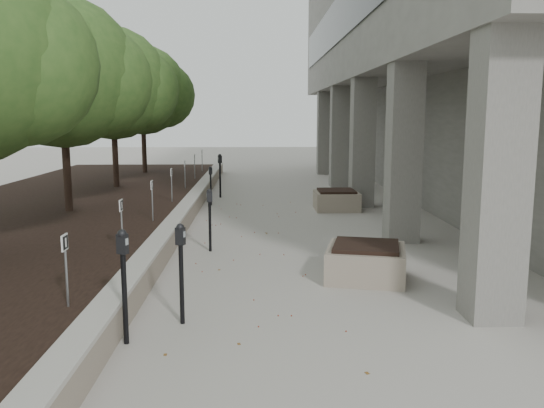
{
  "coord_description": "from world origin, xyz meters",
  "views": [
    {
      "loc": [
        0.12,
        -6.56,
        2.85
      ],
      "look_at": [
        0.44,
        6.12,
        0.85
      ],
      "focal_mm": 37.13,
      "sensor_mm": 36.0,
      "label": 1
    }
  ],
  "objects": [
    {
      "name": "parking_meter_1",
      "position": [
        -1.55,
        0.22,
        0.74
      ],
      "size": [
        0.17,
        0.15,
        1.47
      ],
      "primitive_type": null,
      "rotation": [
        0.0,
        0.0,
        -0.34
      ],
      "color": "black",
      "rests_on": "ground"
    },
    {
      "name": "parking_meter_3",
      "position": [
        -0.89,
        5.1,
        0.67
      ],
      "size": [
        0.15,
        0.12,
        1.34
      ],
      "primitive_type": null,
      "rotation": [
        0.0,
        0.0,
        0.17
      ],
      "color": "black",
      "rests_on": "ground"
    },
    {
      "name": "planter_back",
      "position": [
        2.52,
        10.36,
        0.31
      ],
      "size": [
        1.32,
        1.32,
        0.61
      ],
      "primitive_type": null,
      "rotation": [
        0.0,
        0.0,
        0.0
      ],
      "color": "#A0917F",
      "rests_on": "ground"
    },
    {
      "name": "parking_sign_8",
      "position": [
        -2.35,
        18.5,
        0.88
      ],
      "size": [
        0.04,
        0.22,
        0.96
      ],
      "primitive_type": null,
      "color": "black",
      "rests_on": "planting_bed"
    },
    {
      "name": "parking_sign_5",
      "position": [
        -2.35,
        9.5,
        0.88
      ],
      "size": [
        0.04,
        0.22,
        0.96
      ],
      "primitive_type": null,
      "color": "black",
      "rests_on": "planting_bed"
    },
    {
      "name": "crabapple_tree_5",
      "position": [
        -4.8,
        18.0,
        3.12
      ],
      "size": [
        4.6,
        4.0,
        5.44
      ],
      "primitive_type": null,
      "color": "#315520",
      "rests_on": "planting_bed"
    },
    {
      "name": "parking_sign_7",
      "position": [
        -2.35,
        15.5,
        0.88
      ],
      "size": [
        0.04,
        0.22,
        0.96
      ],
      "primitive_type": null,
      "color": "black",
      "rests_on": "planting_bed"
    },
    {
      "name": "ground",
      "position": [
        0.0,
        0.0,
        0.0
      ],
      "size": [
        90.0,
        90.0,
        0.0
      ],
      "primitive_type": "plane",
      "color": "#ABA59D",
      "rests_on": "ground"
    },
    {
      "name": "retaining_wall",
      "position": [
        -1.82,
        9.0,
        0.25
      ],
      "size": [
        0.39,
        26.0,
        0.5
      ],
      "primitive_type": null,
      "color": "#A0917F",
      "rests_on": "ground"
    },
    {
      "name": "parking_sign_3",
      "position": [
        -2.35,
        3.5,
        0.88
      ],
      "size": [
        0.04,
        0.22,
        0.96
      ],
      "primitive_type": null,
      "color": "black",
      "rests_on": "planting_bed"
    },
    {
      "name": "parking_meter_2",
      "position": [
        -0.93,
        0.9,
        0.71
      ],
      "size": [
        0.16,
        0.14,
        1.41
      ],
      "primitive_type": null,
      "rotation": [
        0.0,
        0.0,
        -0.33
      ],
      "color": "black",
      "rests_on": "ground"
    },
    {
      "name": "berry_scatter",
      "position": [
        -0.1,
        5.0,
        0.01
      ],
      "size": [
        3.3,
        14.1,
        0.02
      ],
      "primitive_type": null,
      "color": "maroon",
      "rests_on": "ground"
    },
    {
      "name": "parking_meter_5",
      "position": [
        -1.19,
        13.03,
        0.77
      ],
      "size": [
        0.18,
        0.16,
        1.53
      ],
      "primitive_type": null,
      "rotation": [
        0.0,
        0.0,
        0.37
      ],
      "color": "black",
      "rests_on": "ground"
    },
    {
      "name": "crabapple_tree_4",
      "position": [
        -4.8,
        13.0,
        3.12
      ],
      "size": [
        4.6,
        4.0,
        5.44
      ],
      "primitive_type": null,
      "color": "#315520",
      "rests_on": "planting_bed"
    },
    {
      "name": "parking_sign_6",
      "position": [
        -2.35,
        12.5,
        0.88
      ],
      "size": [
        0.04,
        0.22,
        0.96
      ],
      "primitive_type": null,
      "color": "black",
      "rests_on": "planting_bed"
    },
    {
      "name": "parking_sign_2",
      "position": [
        -2.35,
        0.5,
        0.88
      ],
      "size": [
        0.04,
        0.22,
        0.96
      ],
      "primitive_type": null,
      "color": "black",
      "rests_on": "planting_bed"
    },
    {
      "name": "planter_front",
      "position": [
        2.02,
        3.01,
        0.31
      ],
      "size": [
        1.6,
        1.6,
        0.62
      ],
      "primitive_type": null,
      "rotation": [
        0.0,
        0.0,
        -0.23
      ],
      "color": "#A0917F",
      "rests_on": "ground"
    },
    {
      "name": "crabapple_tree_3",
      "position": [
        -4.8,
        8.0,
        3.12
      ],
      "size": [
        4.6,
        4.0,
        5.44
      ],
      "primitive_type": null,
      "color": "#315520",
      "rests_on": "planting_bed"
    },
    {
      "name": "parking_sign_4",
      "position": [
        -2.35,
        6.5,
        0.88
      ],
      "size": [
        0.04,
        0.22,
        0.96
      ],
      "primitive_type": null,
      "color": "black",
      "rests_on": "planting_bed"
    },
    {
      "name": "planting_bed",
      "position": [
        -5.5,
        9.0,
        0.2
      ],
      "size": [
        7.0,
        26.0,
        0.4
      ],
      "primitive_type": "cube",
      "color": "black",
      "rests_on": "ground"
    },
    {
      "name": "parking_meter_4",
      "position": [
        -1.38,
        11.32,
        0.63
      ],
      "size": [
        0.14,
        0.12,
        1.26
      ],
      "primitive_type": null,
      "rotation": [
        0.0,
        0.0,
        0.28
      ],
      "color": "black",
      "rests_on": "ground"
    }
  ]
}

